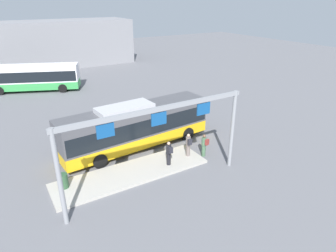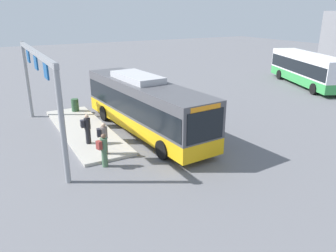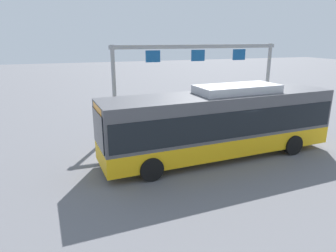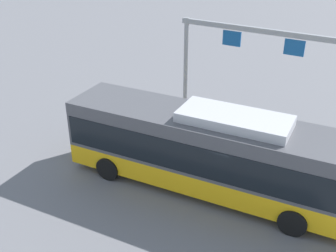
# 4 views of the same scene
# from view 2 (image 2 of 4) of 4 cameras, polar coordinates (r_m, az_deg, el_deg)

# --- Properties ---
(ground_plane) EXTENTS (120.00, 120.00, 0.00)m
(ground_plane) POSITION_cam_2_polar(r_m,az_deg,el_deg) (20.41, -3.96, -1.01)
(ground_plane) COLOR slate
(platform_curb) EXTENTS (10.00, 2.80, 0.16)m
(platform_curb) POSITION_cam_2_polar(r_m,az_deg,el_deg) (21.10, -14.26, -0.66)
(platform_curb) COLOR #B2ADA3
(platform_curb) RESTS_ON ground
(bus_main) EXTENTS (11.60, 3.33, 3.46)m
(bus_main) POSITION_cam_2_polar(r_m,az_deg,el_deg) (19.86, -4.09, 3.91)
(bus_main) COLOR #EAAD14
(bus_main) RESTS_ON ground
(bus_background_left) EXTENTS (11.14, 6.54, 3.10)m
(bus_background_left) POSITION_cam_2_polar(r_m,az_deg,el_deg) (35.75, 22.98, 9.31)
(bus_background_left) COLOR green
(bus_background_left) RESTS_ON ground
(person_boarding) EXTENTS (0.41, 0.57, 1.67)m
(person_boarding) POSITION_cam_2_polar(r_m,az_deg,el_deg) (16.87, -11.08, -1.98)
(person_boarding) COLOR slate
(person_boarding) RESTS_ON platform_curb
(person_waiting_near) EXTENTS (0.44, 0.59, 1.67)m
(person_waiting_near) POSITION_cam_2_polar(r_m,az_deg,el_deg) (15.86, -11.11, -4.02)
(person_waiting_near) COLOR #476B4C
(person_waiting_near) RESTS_ON ground
(person_waiting_mid) EXTENTS (0.36, 0.53, 1.67)m
(person_waiting_mid) POSITION_cam_2_polar(r_m,az_deg,el_deg) (18.40, -13.86, -0.38)
(person_waiting_mid) COLOR black
(person_waiting_mid) RESTS_ON platform_curb
(platform_sign_gantry) EXTENTS (11.17, 0.24, 5.20)m
(platform_sign_gantry) POSITION_cam_2_polar(r_m,az_deg,el_deg) (19.08, -21.68, 8.22)
(platform_sign_gantry) COLOR gray
(platform_sign_gantry) RESTS_ON ground
(trash_bin) EXTENTS (0.52, 0.52, 0.90)m
(trash_bin) POSITION_cam_2_polar(r_m,az_deg,el_deg) (24.87, -15.81, 3.52)
(trash_bin) COLOR #2D5133
(trash_bin) RESTS_ON platform_curb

